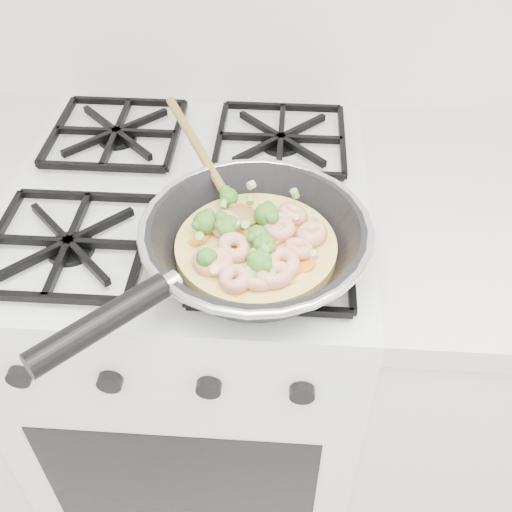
{
  "coord_description": "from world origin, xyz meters",
  "views": [
    {
      "loc": [
        0.17,
        0.91,
        1.52
      ],
      "look_at": [
        0.13,
        1.53,
        0.93
      ],
      "focal_mm": 42.63,
      "sensor_mm": 36.0,
      "label": 1
    }
  ],
  "objects": [
    {
      "name": "stove",
      "position": [
        0.0,
        1.7,
        0.46
      ],
      "size": [
        0.6,
        0.6,
        0.92
      ],
      "color": "white",
      "rests_on": "ground"
    },
    {
      "name": "skillet",
      "position": [
        0.12,
        1.52,
        0.96
      ],
      "size": [
        0.4,
        0.53,
        0.1
      ],
      "rotation": [
        0.0,
        0.0,
        -0.31
      ],
      "color": "black",
      "rests_on": "stove"
    }
  ]
}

